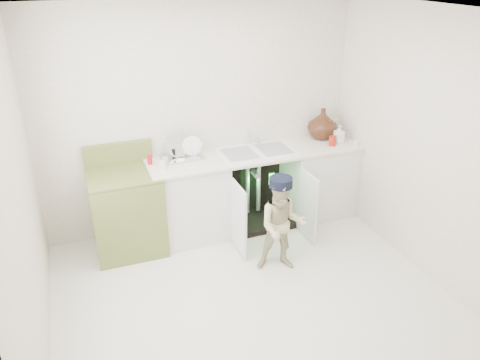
# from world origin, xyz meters

# --- Properties ---
(ground) EXTENTS (3.50, 3.50, 0.00)m
(ground) POSITION_xyz_m (0.00, 0.00, 0.00)
(ground) COLOR beige
(ground) RESTS_ON ground
(room_shell) EXTENTS (6.00, 5.50, 1.26)m
(room_shell) POSITION_xyz_m (0.00, 0.00, 1.25)
(room_shell) COLOR silver
(room_shell) RESTS_ON ground
(counter_run) EXTENTS (2.44, 1.02, 1.26)m
(counter_run) POSITION_xyz_m (0.59, 1.21, 0.48)
(counter_run) COLOR silver
(counter_run) RESTS_ON ground
(avocado_stove) EXTENTS (0.71, 0.65, 1.11)m
(avocado_stove) POSITION_xyz_m (-0.92, 1.18, 0.46)
(avocado_stove) COLOR olive
(avocado_stove) RESTS_ON ground
(repair_worker) EXTENTS (0.57, 0.83, 0.99)m
(repair_worker) POSITION_xyz_m (0.44, 0.29, 0.50)
(repair_worker) COLOR #C6BD8E
(repair_worker) RESTS_ON ground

